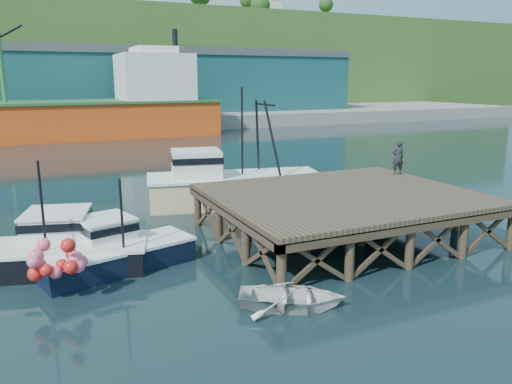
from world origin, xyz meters
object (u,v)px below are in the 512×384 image
dockworker (398,158)px  trawler (232,181)px  boat_navy (115,250)px  dinghy (291,297)px  boat_black (53,248)px

dockworker → trawler: bearing=-20.1°
boat_navy → dinghy: 7.68m
boat_navy → dinghy: size_ratio=1.80×
trawler → dinghy: bearing=-91.7°
trawler → dinghy: (-3.39, -13.77, -1.06)m
boat_black → dinghy: boat_black is taller
boat_navy → trawler: (8.09, 7.72, 0.67)m
boat_black → trawler: 12.31m
boat_navy → dockworker: (16.00, 2.39, 2.32)m
dinghy → boat_navy: bearing=67.5°
boat_navy → trawler: size_ratio=0.58×
boat_black → dockworker: 18.40m
boat_navy → boat_black: boat_black is taller
boat_navy → dinghy: (4.71, -6.06, -0.39)m
boat_black → trawler: trawler is taller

